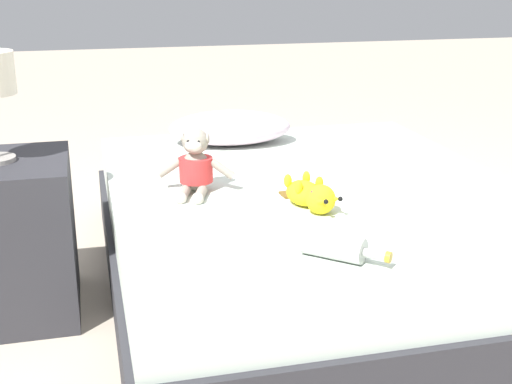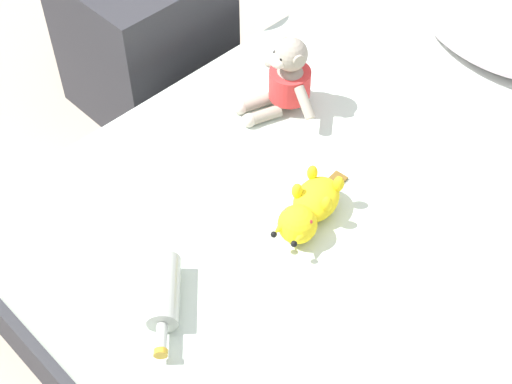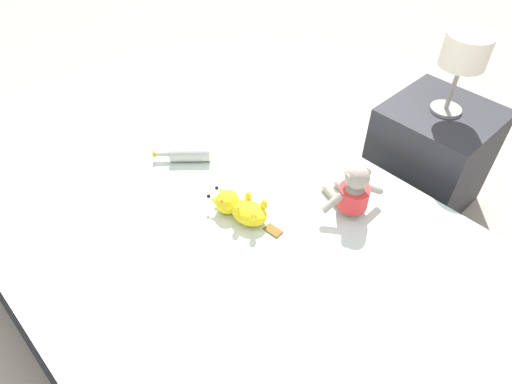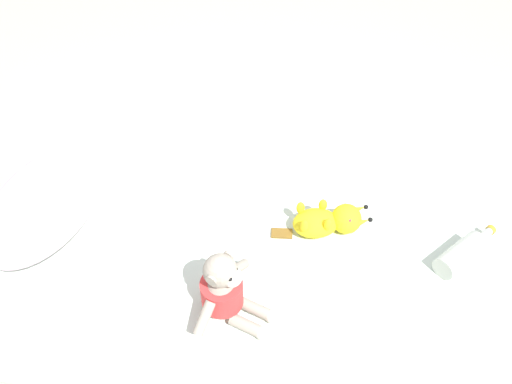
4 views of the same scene
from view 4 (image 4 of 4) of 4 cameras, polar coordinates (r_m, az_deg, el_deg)
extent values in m
plane|color=#B7A893|center=(2.21, 0.00, -8.08)|extent=(16.00, 16.00, 0.00)
cube|color=#2D2D33|center=(2.11, 0.00, -6.23)|extent=(1.54, 1.90, 0.23)
cube|color=silver|center=(1.96, 0.00, -2.68)|extent=(1.49, 1.84, 0.16)
ellipsoid|color=silver|center=(1.93, -21.31, -0.99)|extent=(0.59, 0.39, 0.15)
ellipsoid|color=#9E9384|center=(1.58, -3.59, -10.60)|extent=(0.14, 0.13, 0.15)
cylinder|color=red|center=(1.57, -3.60, -10.50)|extent=(0.16, 0.16, 0.09)
sphere|color=#9E9384|center=(1.49, -3.78, -8.24)|extent=(0.10, 0.10, 0.10)
ellipsoid|color=beige|center=(1.48, -2.39, -9.01)|extent=(0.07, 0.06, 0.04)
sphere|color=black|center=(1.48, -2.15, -8.12)|extent=(0.01, 0.01, 0.01)
sphere|color=black|center=(1.46, -2.84, -9.13)|extent=(0.01, 0.01, 0.01)
cylinder|color=#9E9384|center=(1.50, -2.93, -6.73)|extent=(0.02, 0.03, 0.03)
cylinder|color=#9E9384|center=(1.46, -4.72, -9.25)|extent=(0.02, 0.03, 0.03)
cylinder|color=#9E9384|center=(1.62, -1.89, -7.90)|extent=(0.10, 0.06, 0.08)
cylinder|color=#9E9384|center=(1.53, -5.45, -13.02)|extent=(0.10, 0.06, 0.08)
cylinder|color=#9E9384|center=(1.61, 0.03, -12.24)|extent=(0.07, 0.11, 0.04)
cylinder|color=#9E9384|center=(1.59, -1.00, -13.87)|extent=(0.07, 0.11, 0.04)
sphere|color=beige|center=(1.60, 1.66, -12.94)|extent=(0.04, 0.04, 0.04)
sphere|color=beige|center=(1.58, 0.66, -14.60)|extent=(0.04, 0.04, 0.04)
ellipsoid|color=yellow|center=(1.79, 6.26, -3.26)|extent=(0.15, 0.17, 0.08)
sphere|color=yellow|center=(1.81, 9.47, -2.79)|extent=(0.10, 0.10, 0.10)
cone|color=yellow|center=(1.83, 10.60, -1.81)|extent=(0.04, 0.07, 0.05)
sphere|color=black|center=(1.83, 11.48, -1.56)|extent=(0.02, 0.02, 0.02)
cone|color=yellow|center=(1.79, 11.03, -3.12)|extent=(0.04, 0.07, 0.05)
sphere|color=black|center=(1.79, 11.92, -2.87)|extent=(0.02, 0.02, 0.02)
sphere|color=red|center=(1.80, 9.36, -1.51)|extent=(0.02, 0.02, 0.02)
sphere|color=red|center=(1.77, 9.79, -2.93)|extent=(0.02, 0.02, 0.02)
ellipsoid|color=yellow|center=(1.79, 7.04, -1.38)|extent=(0.03, 0.03, 0.05)
ellipsoid|color=yellow|center=(1.74, 7.58, -3.40)|extent=(0.03, 0.03, 0.05)
ellipsoid|color=yellow|center=(1.78, 4.70, -1.68)|extent=(0.03, 0.03, 0.05)
ellipsoid|color=yellow|center=(1.73, 5.13, -3.53)|extent=(0.03, 0.03, 0.05)
cube|color=brown|center=(1.80, 2.73, -4.37)|extent=(0.05, 0.07, 0.01)
cylinder|color=#B7BCB2|center=(1.82, 20.67, -6.20)|extent=(0.18, 0.18, 0.07)
cylinder|color=#B7BCB2|center=(1.90, 22.79, -4.26)|extent=(0.06, 0.06, 0.03)
cylinder|color=gold|center=(1.92, 23.43, -3.68)|extent=(0.03, 0.03, 0.03)
camera|label=1|loc=(2.31, 76.83, -7.77)|focal=49.03mm
camera|label=2|loc=(2.20, 47.51, 37.91)|focal=52.06mm
camera|label=3|loc=(2.16, -20.64, 42.22)|focal=31.33mm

